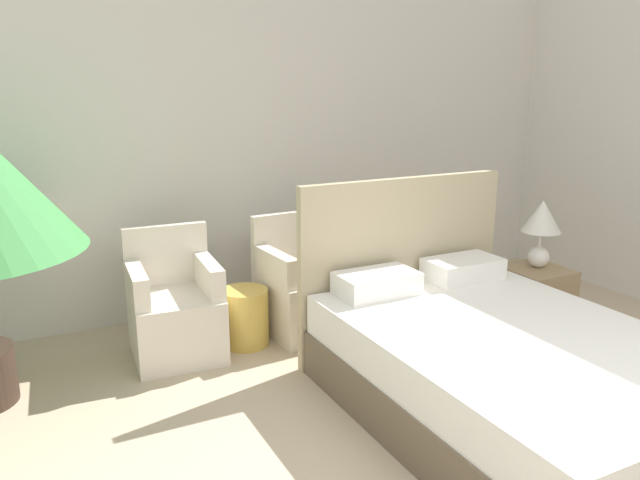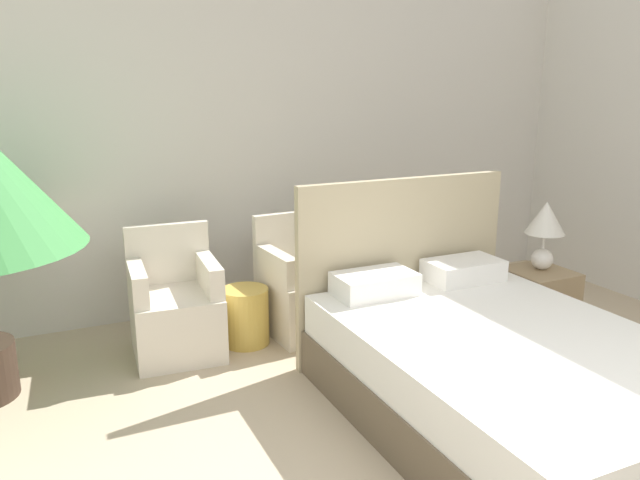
{
  "view_description": "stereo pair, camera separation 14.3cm",
  "coord_description": "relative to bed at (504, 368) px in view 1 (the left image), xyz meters",
  "views": [
    {
      "loc": [
        -1.83,
        -1.08,
        1.84
      ],
      "look_at": [
        0.04,
        2.59,
        0.77
      ],
      "focal_mm": 35.0,
      "sensor_mm": 36.0,
      "label": 1
    },
    {
      "loc": [
        -1.7,
        -1.14,
        1.84
      ],
      "look_at": [
        0.04,
        2.59,
        0.77
      ],
      "focal_mm": 35.0,
      "sensor_mm": 36.0,
      "label": 2
    }
  ],
  "objects": [
    {
      "name": "nightstand",
      "position": [
        1.02,
        0.79,
        -0.04
      ],
      "size": [
        0.42,
        0.44,
        0.51
      ],
      "color": "#937A56",
      "rests_on": "ground_plane"
    },
    {
      "name": "side_table",
      "position": [
        -0.93,
        1.58,
        -0.09
      ],
      "size": [
        0.33,
        0.33,
        0.41
      ],
      "color": "gold",
      "rests_on": "ground_plane"
    },
    {
      "name": "armchair_near_window_left",
      "position": [
        -1.41,
        1.63,
        -0.0
      ],
      "size": [
        0.62,
        0.64,
        0.86
      ],
      "rotation": [
        0.0,
        0.0,
        -0.07
      ],
      "color": "beige",
      "rests_on": "ground_plane"
    },
    {
      "name": "wall_back",
      "position": [
        -0.5,
        2.4,
        1.16
      ],
      "size": [
        10.0,
        0.06,
        2.9
      ],
      "color": "silver",
      "rests_on": "ground_plane"
    },
    {
      "name": "bed",
      "position": [
        0.0,
        0.0,
        0.0
      ],
      "size": [
        1.54,
        2.2,
        1.21
      ],
      "color": "brown",
      "rests_on": "ground_plane"
    },
    {
      "name": "table_lamp",
      "position": [
        1.05,
        0.81,
        0.55
      ],
      "size": [
        0.28,
        0.28,
        0.5
      ],
      "color": "white",
      "rests_on": "nightstand"
    },
    {
      "name": "armchair_near_window_right",
      "position": [
        -0.45,
        1.63,
        -0.0
      ],
      "size": [
        0.62,
        0.64,
        0.86
      ],
      "rotation": [
        0.0,
        0.0,
        0.08
      ],
      "color": "beige",
      "rests_on": "ground_plane"
    }
  ]
}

